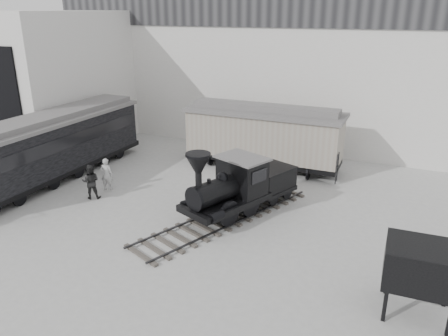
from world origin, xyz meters
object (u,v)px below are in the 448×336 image
at_px(locomotive, 237,189).
at_px(coal_hopper, 421,271).
at_px(boxcar, 264,135).
at_px(visitor_b, 91,182).
at_px(visitor_a, 107,174).
at_px(passenger_coach, 55,145).

xyz_separation_m(locomotive, coal_hopper, (7.86, -4.34, 0.29)).
xyz_separation_m(boxcar, visitor_b, (-6.45, -7.97, -1.12)).
distance_m(boxcar, coal_hopper, 14.18).
distance_m(locomotive, visitor_a, 7.41).
xyz_separation_m(visitor_a, coal_hopper, (15.26, -4.31, 0.68)).
relative_size(locomotive, passenger_coach, 0.75).
distance_m(passenger_coach, visitor_b, 4.08).
bearing_deg(boxcar, visitor_a, -133.60).
height_order(locomotive, coal_hopper, locomotive).
bearing_deg(locomotive, boxcar, 120.75).
height_order(visitor_a, visitor_b, visitor_b).
xyz_separation_m(visitor_a, visitor_b, (-0.05, -1.21, 0.01)).
distance_m(boxcar, visitor_b, 10.32).
height_order(locomotive, passenger_coach, passenger_coach).
height_order(visitor_a, coal_hopper, coal_hopper).
distance_m(locomotive, coal_hopper, 8.98).
relative_size(visitor_a, visitor_b, 0.98).
xyz_separation_m(boxcar, passenger_coach, (-10.08, -6.41, -0.10)).
bearing_deg(visitor_a, passenger_coach, -20.41).
relative_size(boxcar, coal_hopper, 3.93).
bearing_deg(coal_hopper, visitor_a, 162.57).
xyz_separation_m(locomotive, passenger_coach, (-11.08, 0.32, 0.65)).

